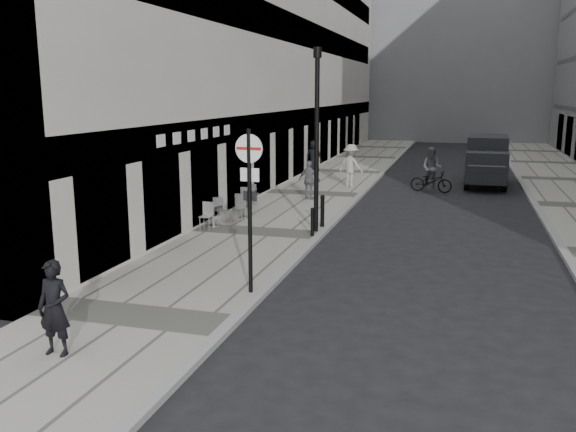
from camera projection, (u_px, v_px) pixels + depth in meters
name	position (u px, v px, depth m)	size (l,w,h in m)	color
ground	(159.00, 399.00, 8.99)	(120.00, 120.00, 0.00)	black
sidewalk	(313.00, 194.00, 26.47)	(4.00, 60.00, 0.12)	#9C998D
building_left	(270.00, 3.00, 31.87)	(4.00, 45.00, 18.00)	beige
building_far	(441.00, 22.00, 59.12)	(24.00, 16.00, 22.00)	slate
walking_man	(54.00, 308.00, 10.08)	(0.59, 0.39, 1.63)	black
sign_post	(250.00, 190.00, 12.95)	(0.61, 0.11, 3.57)	black
lamppost	(317.00, 131.00, 18.61)	(0.25, 0.25, 5.63)	black
bollard_near	(322.00, 212.00, 19.78)	(0.13, 0.13, 0.98)	black
bollard_far	(312.00, 223.00, 18.51)	(0.11, 0.11, 0.82)	black
panel_van	(487.00, 158.00, 29.10)	(1.99, 5.02, 2.34)	black
cyclist	(431.00, 175.00, 27.25)	(1.96, 1.02, 2.02)	black
pedestrian_a	(309.00, 180.00, 24.71)	(0.93, 0.39, 1.58)	slate
pedestrian_b	(351.00, 166.00, 27.97)	(1.27, 0.73, 1.96)	#A6A299
pedestrian_c	(314.00, 156.00, 33.00)	(0.85, 0.55, 1.74)	black
cafe_table_near	(213.00, 213.00, 19.89)	(0.68, 1.53, 0.87)	#BCBDBF
cafe_table_mid	(245.00, 205.00, 21.22)	(0.70, 1.59, 0.91)	#A6A6A8
cafe_table_far	(249.00, 196.00, 23.13)	(0.64, 1.45, 0.82)	#AFAFB1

